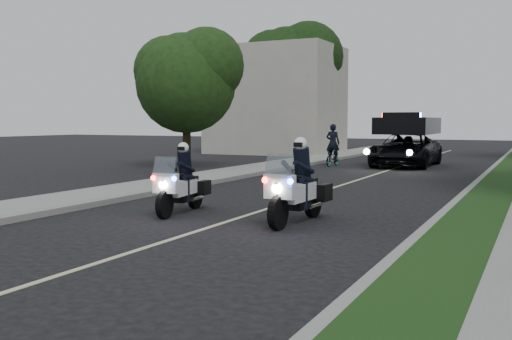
% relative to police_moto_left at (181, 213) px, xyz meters
% --- Properties ---
extents(ground, '(120.00, 120.00, 0.00)m').
position_rel_police_moto_left_xyz_m(ground, '(1.54, -1.82, 0.00)').
color(ground, black).
rests_on(ground, ground).
extents(curb_right, '(0.20, 60.00, 0.15)m').
position_rel_police_moto_left_xyz_m(curb_right, '(5.64, 8.18, 0.07)').
color(curb_right, gray).
rests_on(curb_right, ground).
extents(grass_verge, '(1.20, 60.00, 0.16)m').
position_rel_police_moto_left_xyz_m(grass_verge, '(6.34, 8.18, 0.08)').
color(grass_verge, '#193814').
rests_on(grass_verge, ground).
extents(curb_left, '(0.20, 60.00, 0.15)m').
position_rel_police_moto_left_xyz_m(curb_left, '(-2.56, 8.18, 0.07)').
color(curb_left, gray).
rests_on(curb_left, ground).
extents(sidewalk_left, '(2.00, 60.00, 0.16)m').
position_rel_police_moto_left_xyz_m(sidewalk_left, '(-3.66, 8.18, 0.08)').
color(sidewalk_left, gray).
rests_on(sidewalk_left, ground).
extents(building_far, '(8.00, 6.00, 7.00)m').
position_rel_police_moto_left_xyz_m(building_far, '(-8.46, 24.18, 3.50)').
color(building_far, '#A8A396').
rests_on(building_far, ground).
extents(lane_marking, '(0.12, 50.00, 0.01)m').
position_rel_police_moto_left_xyz_m(lane_marking, '(1.54, 8.18, 0.00)').
color(lane_marking, '#BFB78C').
rests_on(lane_marking, ground).
extents(police_moto_left, '(0.94, 2.04, 1.67)m').
position_rel_police_moto_left_xyz_m(police_moto_left, '(0.00, 0.00, 0.00)').
color(police_moto_left, silver).
rests_on(police_moto_left, ground).
extents(police_moto_right, '(0.84, 2.18, 1.83)m').
position_rel_police_moto_left_xyz_m(police_moto_right, '(2.95, -0.02, 0.00)').
color(police_moto_right, silver).
rests_on(police_moto_right, ground).
extents(police_suv, '(2.64, 5.64, 2.73)m').
position_rel_police_moto_left_xyz_m(police_suv, '(1.72, 16.62, 0.00)').
color(police_suv, black).
rests_on(police_suv, ground).
extents(bicycle, '(0.57, 1.53, 0.79)m').
position_rel_police_moto_left_xyz_m(bicycle, '(-1.45, 15.23, 0.00)').
color(bicycle, black).
rests_on(bicycle, ground).
extents(cyclist, '(0.67, 0.46, 1.82)m').
position_rel_police_moto_left_xyz_m(cyclist, '(-1.45, 15.23, 0.00)').
color(cyclist, black).
rests_on(cyclist, ground).
extents(tree_left_near, '(5.20, 5.20, 7.45)m').
position_rel_police_moto_left_xyz_m(tree_left_near, '(-6.83, 10.77, 0.00)').
color(tree_left_near, '#214316').
rests_on(tree_left_near, ground).
extents(tree_left_far, '(7.37, 7.37, 10.27)m').
position_rel_police_moto_left_xyz_m(tree_left_far, '(-7.75, 24.67, 0.00)').
color(tree_left_far, '#163310').
rests_on(tree_left_far, ground).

